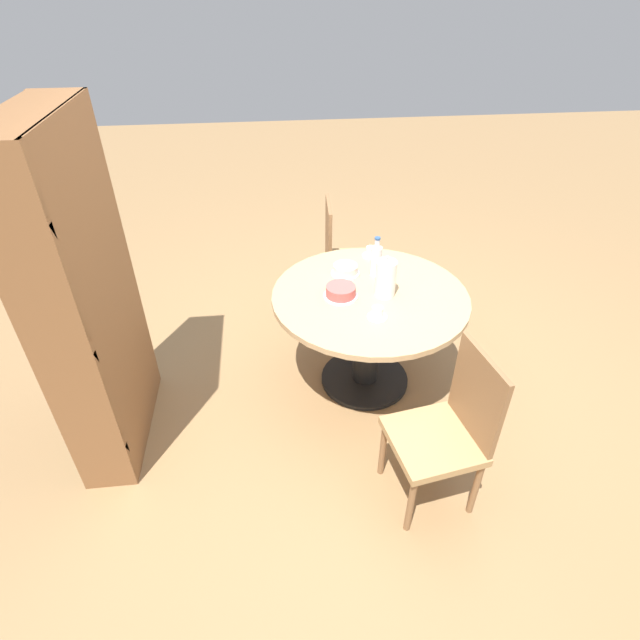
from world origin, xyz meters
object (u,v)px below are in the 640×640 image
water_bottle (376,260)px  cake_main (341,292)px  cake_second (345,270)px  cup_b (377,314)px  bookshelf (93,309)px  cup_a (371,252)px  coffee_pot (386,277)px  chair_b (345,256)px  chair_a (447,429)px

water_bottle → cake_main: water_bottle is taller
cake_second → cup_b: size_ratio=1.62×
bookshelf → cup_a: bearing=114.4°
coffee_pot → cup_a: bearing=-1.3°
cake_second → cup_a: size_ratio=1.62×
coffee_pot → cake_main: 0.28m
cake_second → cup_a: cup_a is taller
coffee_pot → water_bottle: bearing=1.9°
coffee_pot → cake_second: coffee_pot is taller
bookshelf → coffee_pot: (0.24, -1.61, -0.06)m
cake_main → cup_a: (0.48, -0.28, -0.01)m
bookshelf → cup_b: size_ratio=16.48×
bookshelf → cake_main: (0.25, -1.34, -0.15)m
cup_a → coffee_pot: bearing=178.7°
water_bottle → cup_a: (0.25, -0.02, -0.08)m
water_bottle → cake_main: (-0.23, 0.26, -0.07)m
coffee_pot → water_bottle: 0.24m
chair_b → coffee_pot: bearing=-170.9°
cake_second → chair_a: bearing=-163.6°
chair_a → cake_main: size_ratio=4.34×
chair_a → chair_b: same height
cake_second → cup_a: bearing=-43.3°
coffee_pot → cake_main: bearing=88.1°
cake_second → chair_b: bearing=-9.0°
cake_second → bookshelf: bearing=110.0°
water_bottle → cake_main: bearing=132.0°
bookshelf → cake_second: size_ratio=10.16×
coffee_pot → cup_a: (0.49, -0.01, -0.10)m
chair_b → bookshelf: 1.98m
cake_main → bookshelf: bearing=100.6°
cake_second → cup_a: 0.31m
water_bottle → cake_second: size_ratio=1.45×
chair_b → bookshelf: bearing=131.8°
chair_a → cup_b: (0.65, 0.23, 0.27)m
water_bottle → cup_b: bearing=169.9°
chair_b → water_bottle: size_ratio=3.41×
chair_a → water_bottle: (1.13, 0.15, 0.35)m
coffee_pot → cake_main: size_ratio=1.28×
cup_a → bookshelf: bearing=114.4°
water_bottle → cup_b: 0.49m
chair_b → cake_main: bearing=173.0°
coffee_pot → water_bottle: coffee_pot is taller
chair_a → cake_second: size_ratio=4.94×
chair_a → cup_b: 0.74m
water_bottle → cake_main: 0.36m
coffee_pot → cake_second: 0.35m
bookshelf → water_bottle: (0.48, -1.60, -0.08)m
cake_main → cake_second: size_ratio=1.14×
coffee_pot → water_bottle: (0.24, 0.01, -0.02)m
water_bottle → cup_a: water_bottle is taller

